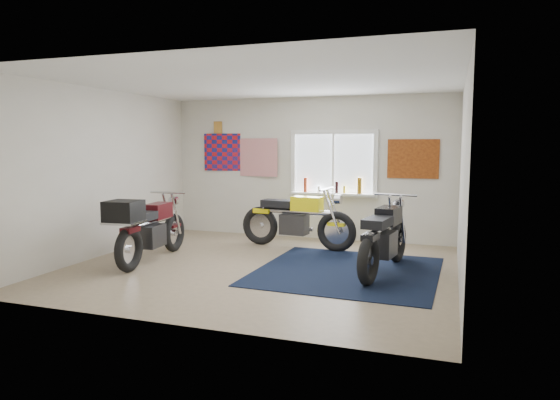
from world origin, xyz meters
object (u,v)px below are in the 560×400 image
(navy_rug, at_px, (347,271))
(maroon_tourer, at_px, (147,228))
(yellow_triumph, at_px, (297,221))
(black_chrome_bike, at_px, (384,239))

(navy_rug, bearing_deg, maroon_tourer, -170.63)
(yellow_triumph, bearing_deg, black_chrome_bike, -30.35)
(yellow_triumph, relative_size, maroon_tourer, 1.04)
(yellow_triumph, xyz_separation_m, maroon_tourer, (-1.81, -1.83, 0.07))
(black_chrome_bike, bearing_deg, navy_rug, 111.35)
(navy_rug, distance_m, black_chrome_bike, 0.69)
(black_chrome_bike, distance_m, maroon_tourer, 3.54)
(black_chrome_bike, xyz_separation_m, maroon_tourer, (-3.48, -0.61, 0.07))
(navy_rug, bearing_deg, black_chrome_bike, 12.82)
(navy_rug, relative_size, yellow_triumph, 1.21)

